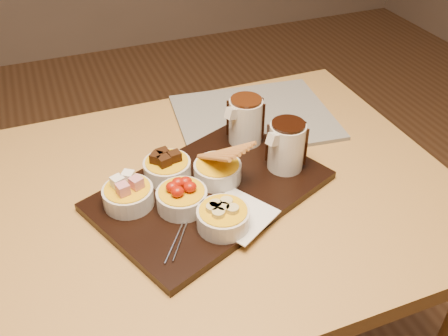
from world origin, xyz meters
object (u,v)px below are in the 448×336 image
object	(u,v)px
bowl_strawberries	(182,199)
pitcher_dark_chocolate	(286,147)
dining_table	(175,231)
newspaper	(254,117)
pitcher_milk_chocolate	(246,121)
serving_board	(211,191)

from	to	relation	value
bowl_strawberries	pitcher_dark_chocolate	world-z (taller)	pitcher_dark_chocolate
dining_table	bowl_strawberries	size ratio (longest dim) A/B	12.00
dining_table	newspaper	bearing A→B (deg)	37.65
pitcher_dark_chocolate	bowl_strawberries	bearing A→B (deg)	167.35
pitcher_milk_chocolate	pitcher_dark_chocolate	bearing A→B (deg)	-94.40
serving_board	pitcher_milk_chocolate	size ratio (longest dim) A/B	4.36
dining_table	newspaper	size ratio (longest dim) A/B	3.10
bowl_strawberries	serving_board	bearing A→B (deg)	26.23
dining_table	bowl_strawberries	distance (m)	0.15
dining_table	pitcher_milk_chocolate	world-z (taller)	pitcher_milk_chocolate
serving_board	pitcher_dark_chocolate	bearing A→B (deg)	-19.98
pitcher_milk_chocolate	serving_board	bearing A→B (deg)	-158.20
dining_table	pitcher_dark_chocolate	xyz separation A→B (m)	(0.25, -0.01, 0.17)
serving_board	pitcher_milk_chocolate	distance (m)	0.20
bowl_strawberries	dining_table	bearing A→B (deg)	95.82
dining_table	pitcher_dark_chocolate	bearing A→B (deg)	-2.84
bowl_strawberries	pitcher_milk_chocolate	size ratio (longest dim) A/B	0.95
dining_table	pitcher_milk_chocolate	distance (m)	0.29
pitcher_dark_chocolate	newspaper	distance (m)	0.24
pitcher_dark_chocolate	newspaper	world-z (taller)	pitcher_dark_chocolate
pitcher_milk_chocolate	newspaper	world-z (taller)	pitcher_milk_chocolate
bowl_strawberries	newspaper	size ratio (longest dim) A/B	0.26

